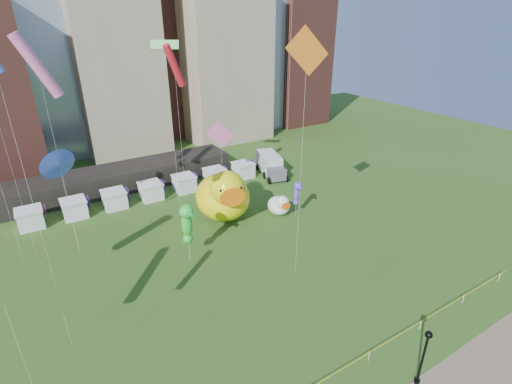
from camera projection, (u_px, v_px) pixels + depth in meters
skyline at (97, 28)px, 65.18m from camera, size 101.00×23.00×68.00m
pavilion at (104, 181)px, 55.97m from camera, size 38.00×6.00×3.20m
vendor_tents at (151, 191)px, 53.98m from camera, size 33.24×2.80×2.40m
big_duck at (224, 195)px, 47.79m from camera, size 8.43×10.06×7.20m
small_duck at (279, 205)px, 49.65m from camera, size 3.25×4.05×2.96m
seahorse_green at (187, 221)px, 38.94m from camera, size 1.78×2.08×6.63m
seahorse_purple at (297, 192)px, 48.06m from camera, size 1.19×1.43×4.91m
lamppost at (424, 352)px, 26.11m from camera, size 0.52×0.52×4.95m
box_truck at (270, 164)px, 62.00m from camera, size 4.65×8.02×3.21m
kite_0 at (174, 66)px, 40.87m from camera, size 2.77×1.94×21.06m
kite_1 at (220, 135)px, 52.04m from camera, size 3.73×0.90×10.85m
kite_5 at (59, 164)px, 36.84m from camera, size 2.41×1.76×12.07m
kite_6 at (307, 54)px, 30.14m from camera, size 3.76×0.77×23.10m
kite_9 at (37, 66)px, 34.37m from camera, size 3.52×1.15×22.53m
kite_11 at (165, 46)px, 43.99m from camera, size 2.94×2.21×21.07m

